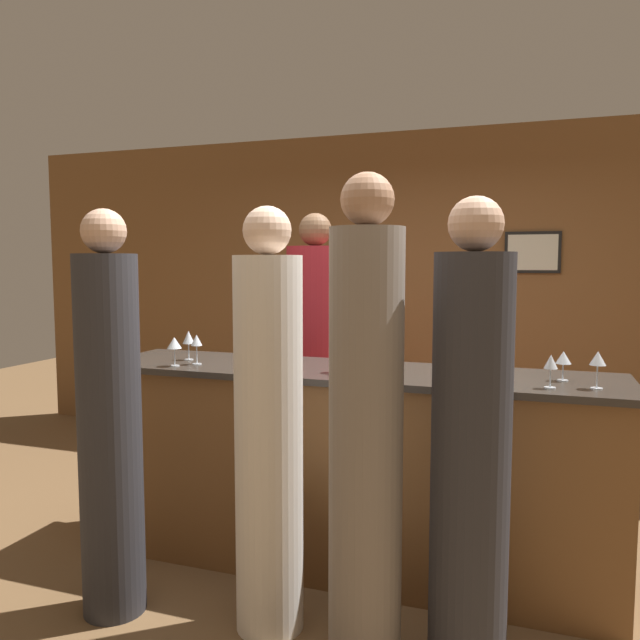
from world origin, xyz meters
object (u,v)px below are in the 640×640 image
(guest_0, at_px, (471,452))
(guest_3, at_px, (366,436))
(wine_bottle_0, at_px, (363,351))
(guest_2, at_px, (269,434))
(guest_1, at_px, (110,425))
(bartender, at_px, (315,370))

(guest_0, xyz_separation_m, guest_3, (-0.41, -0.09, 0.05))
(guest_3, bearing_deg, wine_bottle_0, 106.09)
(guest_2, bearing_deg, guest_1, -170.92)
(guest_1, height_order, wine_bottle_0, guest_1)
(guest_1, bearing_deg, bartender, 74.82)
(guest_3, bearing_deg, guest_2, 169.64)
(guest_1, height_order, guest_3, guest_3)
(guest_0, xyz_separation_m, guest_1, (-1.64, -0.13, -0.00))
(guest_0, xyz_separation_m, wine_bottle_0, (-0.60, 0.57, 0.31))
(bartender, height_order, guest_1, bartender)
(guest_0, relative_size, guest_3, 0.95)
(bartender, relative_size, guest_2, 1.05)
(guest_1, xyz_separation_m, guest_3, (1.23, 0.04, 0.05))
(guest_0, distance_m, guest_3, 0.42)
(guest_1, bearing_deg, guest_3, 1.63)
(bartender, distance_m, guest_1, 1.69)
(guest_2, relative_size, wine_bottle_0, 6.31)
(guest_1, xyz_separation_m, guest_2, (0.76, 0.12, -0.00))
(guest_2, height_order, guest_3, guest_3)
(bartender, xyz_separation_m, wine_bottle_0, (0.60, -0.93, 0.29))
(guest_0, xyz_separation_m, guest_2, (-0.88, -0.01, -0.00))
(guest_0, height_order, guest_1, guest_0)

